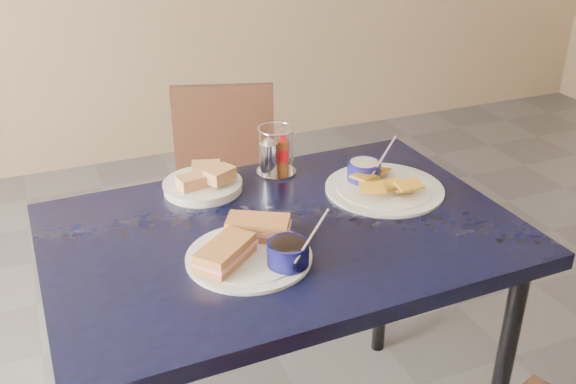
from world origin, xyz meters
name	(u,v)px	position (x,y,z in m)	size (l,w,h in m)	color
dining_table	(283,254)	(-0.13, 0.24, 0.67)	(1.11, 0.75, 0.75)	black
chair_far	(220,180)	(-0.03, 1.12, 0.46)	(0.46, 0.46, 0.80)	black
sandwich_plate	(253,248)	(-0.23, 0.15, 0.77)	(0.30, 0.28, 0.12)	white
plantain_plate	(378,182)	(0.18, 0.34, 0.77)	(0.31, 0.31, 0.12)	white
bread_basket	(204,183)	(-0.25, 0.50, 0.77)	(0.20, 0.20, 0.07)	white
condiment_caddy	(274,154)	(-0.04, 0.53, 0.81)	(0.11, 0.11, 0.14)	silver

